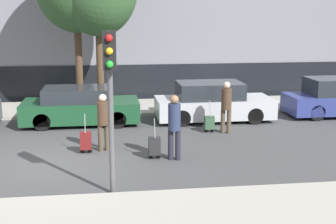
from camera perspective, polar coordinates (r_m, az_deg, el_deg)
ground_plane at (r=12.96m, az=-14.14°, el=-6.22°), size 80.00×80.00×0.00m
sidewalk_far at (r=19.68m, az=-11.95°, el=0.37°), size 28.00×3.00×0.12m
parked_car_1 at (r=17.17m, az=-10.70°, el=0.65°), size 4.15×1.90×1.33m
parked_car_2 at (r=17.49m, az=5.47°, el=1.15°), size 4.30×1.82×1.44m
pedestrian_left at (r=13.67m, az=-7.89°, el=-0.83°), size 0.34×0.34×1.68m
trolley_left at (r=13.65m, az=-10.00°, el=-3.47°), size 0.34×0.29×1.16m
pedestrian_center at (r=12.69m, az=0.78°, el=-1.37°), size 0.34×0.34×1.81m
trolley_center at (r=12.94m, az=-1.66°, el=-4.18°), size 0.34×0.29×1.15m
pedestrian_right at (r=15.61m, az=7.12°, el=0.96°), size 0.34×0.34×1.74m
trolley_right at (r=15.78m, az=5.07°, el=-1.31°), size 0.34×0.29×1.09m
traffic_light at (r=9.96m, az=-7.08°, el=3.85°), size 0.28×0.47×3.61m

